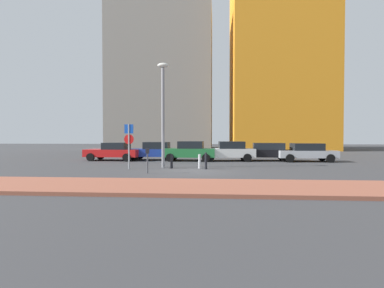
{
  "coord_description": "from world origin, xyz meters",
  "views": [
    {
      "loc": [
        1.23,
        -17.32,
        2.0
      ],
      "look_at": [
        -0.36,
        3.74,
        1.46
      ],
      "focal_mm": 28.56,
      "sensor_mm": 36.0,
      "label": 1
    }
  ],
  "objects_px": {
    "parked_car_silver": "(307,152)",
    "traffic_bollard_near": "(200,161)",
    "parked_car_red": "(114,151)",
    "traffic_bollard_far": "(206,161)",
    "parked_car_green": "(190,151)",
    "parked_car_blue": "(155,151)",
    "traffic_bollard_mid": "(172,161)",
    "parked_car_white": "(229,151)",
    "parking_sign_post": "(129,141)",
    "parking_meter": "(147,157)",
    "parked_car_black": "(265,151)",
    "street_lamp": "(163,106)"
  },
  "relations": [
    {
      "from": "parked_car_silver",
      "to": "traffic_bollard_near",
      "type": "relative_size",
      "value": 5.12
    },
    {
      "from": "parked_car_red",
      "to": "traffic_bollard_far",
      "type": "xyz_separation_m",
      "value": [
        7.76,
        -6.08,
        -0.25
      ]
    },
    {
      "from": "parked_car_green",
      "to": "parked_car_silver",
      "type": "distance_m",
      "value": 9.23
    },
    {
      "from": "parked_car_blue",
      "to": "traffic_bollard_mid",
      "type": "xyz_separation_m",
      "value": [
        2.37,
        -6.49,
        -0.34
      ]
    },
    {
      "from": "parked_car_silver",
      "to": "traffic_bollard_mid",
      "type": "bearing_deg",
      "value": -149.28
    },
    {
      "from": "parked_car_white",
      "to": "parking_sign_post",
      "type": "height_order",
      "value": "parking_sign_post"
    },
    {
      "from": "parked_car_red",
      "to": "parked_car_blue",
      "type": "bearing_deg",
      "value": 11.47
    },
    {
      "from": "parked_car_silver",
      "to": "traffic_bollard_far",
      "type": "bearing_deg",
      "value": -141.68
    },
    {
      "from": "parked_car_red",
      "to": "traffic_bollard_near",
      "type": "height_order",
      "value": "parked_car_red"
    },
    {
      "from": "parked_car_silver",
      "to": "parking_sign_post",
      "type": "relative_size",
      "value": 1.63
    },
    {
      "from": "parking_meter",
      "to": "parking_sign_post",
      "type": "bearing_deg",
      "value": 127.76
    },
    {
      "from": "parked_car_black",
      "to": "traffic_bollard_far",
      "type": "distance_m",
      "value": 8.16
    },
    {
      "from": "parked_car_red",
      "to": "traffic_bollard_mid",
      "type": "xyz_separation_m",
      "value": [
        5.64,
        -5.83,
        -0.3
      ]
    },
    {
      "from": "parked_car_red",
      "to": "parked_car_blue",
      "type": "relative_size",
      "value": 1.11
    },
    {
      "from": "parked_car_black",
      "to": "traffic_bollard_near",
      "type": "bearing_deg",
      "value": -128.41
    },
    {
      "from": "parked_car_green",
      "to": "parking_meter",
      "type": "xyz_separation_m",
      "value": [
        -1.57,
        -8.42,
        0.06
      ]
    },
    {
      "from": "parked_car_black",
      "to": "parking_sign_post",
      "type": "distance_m",
      "value": 11.65
    },
    {
      "from": "parking_meter",
      "to": "parked_car_green",
      "type": "bearing_deg",
      "value": 79.46
    },
    {
      "from": "parked_car_red",
      "to": "traffic_bollard_far",
      "type": "height_order",
      "value": "parked_car_red"
    },
    {
      "from": "parking_sign_post",
      "to": "parked_car_black",
      "type": "bearing_deg",
      "value": 37.05
    },
    {
      "from": "parked_car_red",
      "to": "parked_car_white",
      "type": "relative_size",
      "value": 1.05
    },
    {
      "from": "parking_sign_post",
      "to": "traffic_bollard_mid",
      "type": "distance_m",
      "value": 2.89
    },
    {
      "from": "parked_car_black",
      "to": "traffic_bollard_mid",
      "type": "bearing_deg",
      "value": -136.06
    },
    {
      "from": "parked_car_silver",
      "to": "parked_car_green",
      "type": "bearing_deg",
      "value": -179.9
    },
    {
      "from": "parked_car_silver",
      "to": "traffic_bollard_mid",
      "type": "distance_m",
      "value": 11.47
    },
    {
      "from": "parked_car_red",
      "to": "parking_sign_post",
      "type": "xyz_separation_m",
      "value": [
        3.1,
        -6.34,
        0.97
      ]
    },
    {
      "from": "parked_car_green",
      "to": "parked_car_black",
      "type": "height_order",
      "value": "parked_car_green"
    },
    {
      "from": "parked_car_green",
      "to": "parking_sign_post",
      "type": "xyz_separation_m",
      "value": [
        -3.17,
        -6.35,
        0.91
      ]
    },
    {
      "from": "parking_meter",
      "to": "street_lamp",
      "type": "height_order",
      "value": "street_lamp"
    },
    {
      "from": "street_lamp",
      "to": "traffic_bollard_near",
      "type": "relative_size",
      "value": 7.61
    },
    {
      "from": "parked_car_silver",
      "to": "traffic_bollard_near",
      "type": "height_order",
      "value": "parked_car_silver"
    },
    {
      "from": "street_lamp",
      "to": "parked_car_blue",
      "type": "bearing_deg",
      "value": 106.42
    },
    {
      "from": "parked_car_red",
      "to": "parked_car_green",
      "type": "height_order",
      "value": "parked_car_green"
    },
    {
      "from": "parked_car_blue",
      "to": "parked_car_green",
      "type": "height_order",
      "value": "parked_car_green"
    },
    {
      "from": "parked_car_green",
      "to": "traffic_bollard_near",
      "type": "bearing_deg",
      "value": -79.05
    },
    {
      "from": "parked_car_white",
      "to": "street_lamp",
      "type": "xyz_separation_m",
      "value": [
        -4.4,
        -5.49,
        3.13
      ]
    },
    {
      "from": "parking_sign_post",
      "to": "traffic_bollard_far",
      "type": "distance_m",
      "value": 4.83
    },
    {
      "from": "parking_sign_post",
      "to": "traffic_bollard_near",
      "type": "height_order",
      "value": "parking_sign_post"
    },
    {
      "from": "parked_car_blue",
      "to": "parked_car_silver",
      "type": "xyz_separation_m",
      "value": [
        12.23,
        -0.63,
        -0.03
      ]
    },
    {
      "from": "parked_car_red",
      "to": "parked_car_green",
      "type": "bearing_deg",
      "value": 0.14
    },
    {
      "from": "parked_car_silver",
      "to": "street_lamp",
      "type": "height_order",
      "value": "street_lamp"
    },
    {
      "from": "traffic_bollard_mid",
      "to": "traffic_bollard_far",
      "type": "bearing_deg",
      "value": -6.79
    },
    {
      "from": "traffic_bollard_far",
      "to": "parked_car_white",
      "type": "bearing_deg",
      "value": 75.45
    },
    {
      "from": "parked_car_blue",
      "to": "parked_car_green",
      "type": "distance_m",
      "value": 3.07
    },
    {
      "from": "parked_car_silver",
      "to": "traffic_bollard_mid",
      "type": "xyz_separation_m",
      "value": [
        -9.86,
        -5.86,
        -0.31
      ]
    },
    {
      "from": "parking_sign_post",
      "to": "traffic_bollard_far",
      "type": "bearing_deg",
      "value": 3.18
    },
    {
      "from": "parked_car_white",
      "to": "parking_meter",
      "type": "distance_m",
      "value": 9.85
    },
    {
      "from": "parked_car_blue",
      "to": "traffic_bollard_far",
      "type": "bearing_deg",
      "value": -56.29
    },
    {
      "from": "traffic_bollard_mid",
      "to": "traffic_bollard_far",
      "type": "height_order",
      "value": "traffic_bollard_far"
    },
    {
      "from": "parked_car_blue",
      "to": "parked_car_white",
      "type": "xyz_separation_m",
      "value": [
        6.14,
        -0.42,
        0.02
      ]
    }
  ]
}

